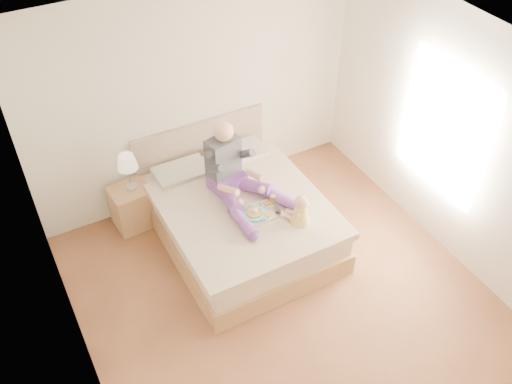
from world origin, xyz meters
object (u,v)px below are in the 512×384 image
adult (234,175)px  tray (261,210)px  bed (238,215)px  baby (300,212)px  nightstand (132,207)px

adult → tray: size_ratio=2.57×
bed → tray: 0.49m
baby → nightstand: bearing=106.7°
bed → nightstand: size_ratio=4.04×
adult → bed: bearing=-106.9°
bed → nightstand: (-1.00, 0.77, -0.05)m
nightstand → baby: baby is taller
tray → adult: bearing=102.3°
nightstand → adult: bearing=-39.2°
tray → baby: (0.28, -0.32, 0.12)m
nightstand → adult: (1.01, -0.70, 0.60)m
tray → bed: bearing=106.0°
nightstand → adult: adult is taller
tray → baby: bearing=-51.7°
adult → tray: 0.49m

